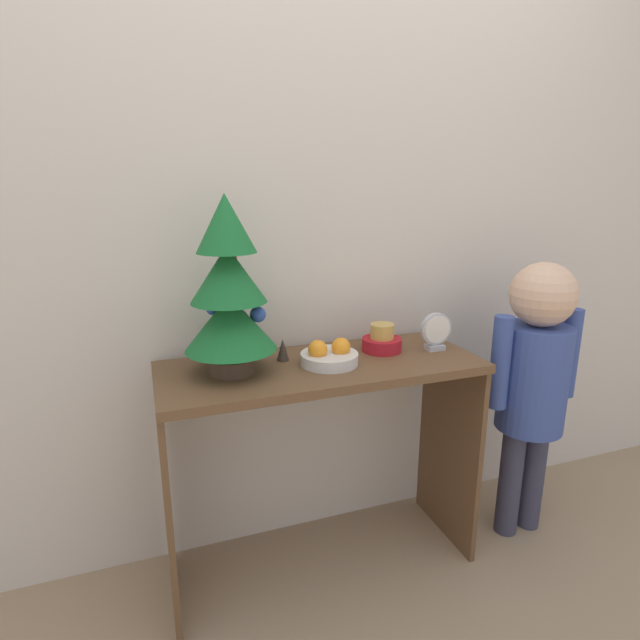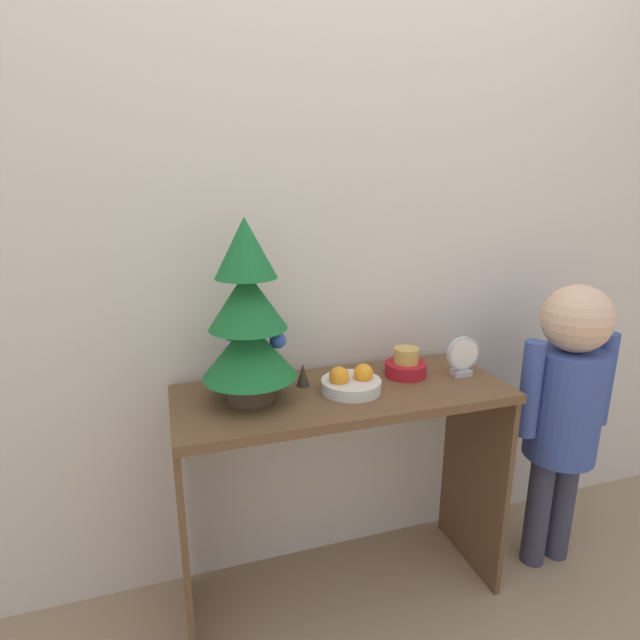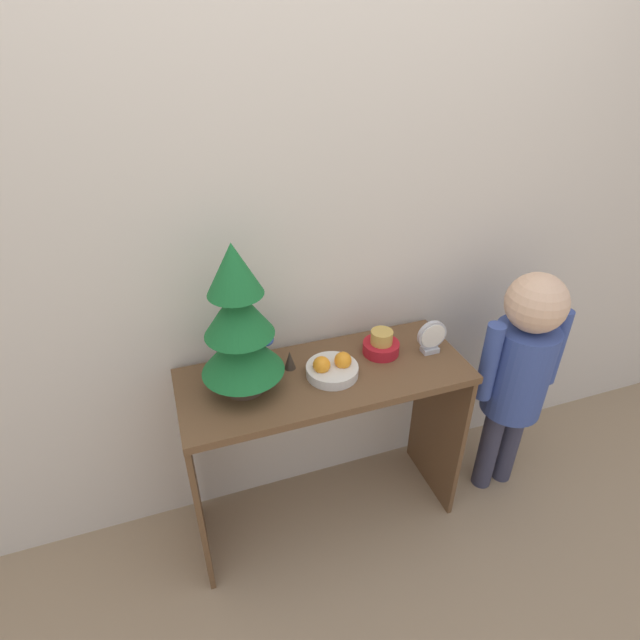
{
  "view_description": "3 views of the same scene",
  "coord_description": "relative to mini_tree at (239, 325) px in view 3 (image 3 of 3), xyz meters",
  "views": [
    {
      "loc": [
        -0.54,
        -1.27,
        1.35
      ],
      "look_at": [
        -0.0,
        0.22,
        0.93
      ],
      "focal_mm": 28.0,
      "sensor_mm": 36.0,
      "label": 1
    },
    {
      "loc": [
        -0.52,
        -1.18,
        1.43
      ],
      "look_at": [
        -0.07,
        0.23,
        1.02
      ],
      "focal_mm": 28.0,
      "sensor_mm": 36.0,
      "label": 2
    },
    {
      "loc": [
        -0.5,
        -1.16,
        1.92
      ],
      "look_at": [
        -0.02,
        0.22,
        1.02
      ],
      "focal_mm": 28.0,
      "sensor_mm": 36.0,
      "label": 3
    }
  ],
  "objects": [
    {
      "name": "singing_bowl",
      "position": [
        0.54,
        0.04,
        -0.23
      ],
      "size": [
        0.14,
        0.14,
        0.1
      ],
      "color": "#AD1923",
      "rests_on": "console_table"
    },
    {
      "name": "console_table",
      "position": [
        0.3,
        -0.02,
        -0.46
      ],
      "size": [
        1.07,
        0.42,
        0.78
      ],
      "color": "brown",
      "rests_on": "ground_plane"
    },
    {
      "name": "mini_tree",
      "position": [
        0.0,
        0.0,
        0.0
      ],
      "size": [
        0.29,
        0.29,
        0.55
      ],
      "color": "#4C3828",
      "rests_on": "console_table"
    },
    {
      "name": "figurine",
      "position": [
        0.18,
        0.06,
        -0.23
      ],
      "size": [
        0.04,
        0.04,
        0.07
      ],
      "color": "#382D23",
      "rests_on": "console_table"
    },
    {
      "name": "fruit_bowl",
      "position": [
        0.32,
        -0.03,
        -0.24
      ],
      "size": [
        0.19,
        0.19,
        0.09
      ],
      "color": "silver",
      "rests_on": "console_table"
    },
    {
      "name": "desk_clock",
      "position": [
        0.73,
        -0.02,
        -0.2
      ],
      "size": [
        0.12,
        0.04,
        0.14
      ],
      "color": "#B2B2B7",
      "rests_on": "console_table"
    },
    {
      "name": "child_figure",
      "position": [
        1.11,
        -0.1,
        -0.36
      ],
      "size": [
        0.39,
        0.25,
        1.1
      ],
      "color": "#38384C",
      "rests_on": "ground_plane"
    },
    {
      "name": "ground_plane",
      "position": [
        0.3,
        -0.23,
        -1.05
      ],
      "size": [
        12.0,
        12.0,
        0.0
      ],
      "primitive_type": "plane",
      "color": "#997F60"
    },
    {
      "name": "back_wall",
      "position": [
        0.3,
        0.24,
        0.2
      ],
      "size": [
        7.0,
        0.05,
        2.5
      ],
      "primitive_type": "cube",
      "color": "beige",
      "rests_on": "ground_plane"
    }
  ]
}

